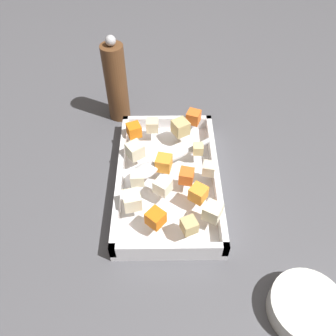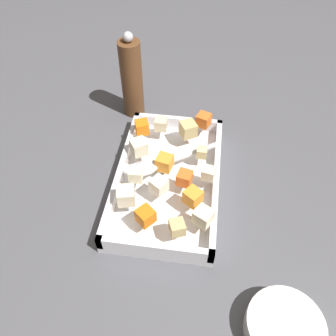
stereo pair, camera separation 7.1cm
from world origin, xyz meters
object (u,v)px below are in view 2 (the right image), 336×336
(pepper_mill, at_px, (132,79))
(small_prep_bowl, at_px, (284,328))
(serving_spoon, at_px, (151,166))
(baking_dish, at_px, (168,181))

(pepper_mill, height_order, small_prep_bowl, pepper_mill)
(serving_spoon, xyz_separation_m, small_prep_bowl, (-0.28, -0.26, -0.04))
(serving_spoon, xyz_separation_m, pepper_mill, (0.24, 0.09, 0.05))
(baking_dish, bearing_deg, serving_spoon, 87.63)
(pepper_mill, distance_m, small_prep_bowl, 0.63)
(baking_dish, bearing_deg, pepper_mill, 27.44)
(serving_spoon, height_order, pepper_mill, pepper_mill)
(serving_spoon, relative_size, pepper_mill, 0.83)
(baking_dish, relative_size, pepper_mill, 1.61)
(baking_dish, distance_m, pepper_mill, 0.28)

